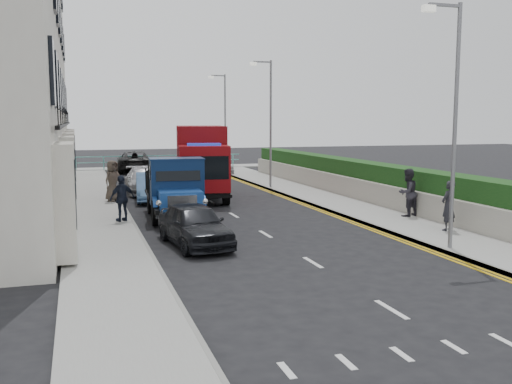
{
  "coord_description": "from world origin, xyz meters",
  "views": [
    {
      "loc": [
        -5.93,
        -15.74,
        3.79
      ],
      "look_at": [
        -0.24,
        2.28,
        1.4
      ],
      "focal_mm": 40.0,
      "sensor_mm": 36.0,
      "label": 1
    }
  ],
  "objects_px": {
    "red_lorry": "(201,160)",
    "pedestrian_east_near": "(448,206)",
    "lamp_mid": "(269,116)",
    "lamp_far": "(223,117)",
    "parked_car_front": "(195,225)",
    "bedford_lorry": "(176,192)",
    "lamp_near": "(452,113)"
  },
  "relations": [
    {
      "from": "red_lorry",
      "to": "pedestrian_east_near",
      "type": "height_order",
      "value": "red_lorry"
    },
    {
      "from": "lamp_mid",
      "to": "lamp_far",
      "type": "relative_size",
      "value": 1.0
    },
    {
      "from": "parked_car_front",
      "to": "bedford_lorry",
      "type": "bearing_deg",
      "value": 80.69
    },
    {
      "from": "lamp_near",
      "to": "bedford_lorry",
      "type": "bearing_deg",
      "value": 131.35
    },
    {
      "from": "lamp_mid",
      "to": "parked_car_front",
      "type": "distance_m",
      "value": 15.04
    },
    {
      "from": "lamp_near",
      "to": "pedestrian_east_near",
      "type": "height_order",
      "value": "lamp_near"
    },
    {
      "from": "red_lorry",
      "to": "parked_car_front",
      "type": "xyz_separation_m",
      "value": [
        -2.49,
        -10.65,
        -1.21
      ]
    },
    {
      "from": "lamp_far",
      "to": "red_lorry",
      "type": "xyz_separation_m",
      "value": [
        -4.29,
        -12.35,
        -2.13
      ]
    },
    {
      "from": "parked_car_front",
      "to": "red_lorry",
      "type": "bearing_deg",
      "value": 70.25
    },
    {
      "from": "lamp_mid",
      "to": "lamp_far",
      "type": "xyz_separation_m",
      "value": [
        0.0,
        10.0,
        0.0
      ]
    },
    {
      "from": "lamp_far",
      "to": "pedestrian_east_near",
      "type": "bearing_deg",
      "value": -86.03
    },
    {
      "from": "pedestrian_east_near",
      "to": "red_lorry",
      "type": "bearing_deg",
      "value": -84.4
    },
    {
      "from": "lamp_near",
      "to": "pedestrian_east_near",
      "type": "distance_m",
      "value": 4.1
    },
    {
      "from": "parked_car_front",
      "to": "pedestrian_east_near",
      "type": "xyz_separation_m",
      "value": [
        8.43,
        -0.79,
        0.31
      ]
    },
    {
      "from": "lamp_far",
      "to": "pedestrian_east_near",
      "type": "relative_size",
      "value": 4.17
    },
    {
      "from": "red_lorry",
      "to": "parked_car_front",
      "type": "distance_m",
      "value": 11.0
    },
    {
      "from": "red_lorry",
      "to": "bedford_lorry",
      "type": "bearing_deg",
      "value": -101.03
    },
    {
      "from": "lamp_near",
      "to": "bedford_lorry",
      "type": "relative_size",
      "value": 1.38
    },
    {
      "from": "lamp_mid",
      "to": "parked_car_front",
      "type": "height_order",
      "value": "lamp_mid"
    },
    {
      "from": "lamp_near",
      "to": "pedestrian_east_near",
      "type": "relative_size",
      "value": 4.17
    },
    {
      "from": "lamp_far",
      "to": "red_lorry",
      "type": "height_order",
      "value": "lamp_far"
    },
    {
      "from": "lamp_mid",
      "to": "bedford_lorry",
      "type": "distance_m",
      "value": 11.16
    },
    {
      "from": "lamp_mid",
      "to": "red_lorry",
      "type": "bearing_deg",
      "value": -151.26
    },
    {
      "from": "lamp_mid",
      "to": "pedestrian_east_near",
      "type": "distance_m",
      "value": 14.21
    },
    {
      "from": "lamp_near",
      "to": "parked_car_front",
      "type": "distance_m",
      "value": 8.13
    },
    {
      "from": "lamp_far",
      "to": "parked_car_front",
      "type": "xyz_separation_m",
      "value": [
        -6.78,
        -23.0,
        -3.35
      ]
    },
    {
      "from": "pedestrian_east_near",
      "to": "lamp_near",
      "type": "bearing_deg",
      "value": 31.46
    },
    {
      "from": "bedford_lorry",
      "to": "lamp_near",
      "type": "bearing_deg",
      "value": -45.09
    },
    {
      "from": "bedford_lorry",
      "to": "parked_car_front",
      "type": "relative_size",
      "value": 1.33
    },
    {
      "from": "lamp_near",
      "to": "red_lorry",
      "type": "height_order",
      "value": "lamp_near"
    },
    {
      "from": "lamp_near",
      "to": "lamp_far",
      "type": "relative_size",
      "value": 1.0
    },
    {
      "from": "bedford_lorry",
      "to": "red_lorry",
      "type": "relative_size",
      "value": 0.73
    }
  ]
}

